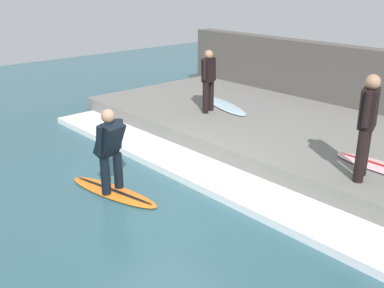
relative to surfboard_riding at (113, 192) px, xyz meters
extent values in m
plane|color=#335B66|center=(0.75, -0.48, -0.03)|extent=(28.00, 28.00, 0.00)
cube|color=slate|center=(4.39, -0.48, 0.19)|extent=(4.40, 10.35, 0.45)
cube|color=#544F49|center=(6.84, -0.48, 0.94)|extent=(0.50, 10.87, 1.95)
cube|color=white|center=(1.67, -0.48, 0.04)|extent=(1.04, 9.83, 0.14)
ellipsoid|color=orange|center=(0.00, 0.00, 0.00)|extent=(0.86, 2.04, 0.06)
ellipsoid|color=black|center=(0.00, 0.00, 0.03)|extent=(0.46, 1.80, 0.01)
cylinder|color=black|center=(-0.15, -0.03, 0.35)|extent=(0.16, 0.16, 0.64)
cylinder|color=black|center=(0.15, 0.03, 0.35)|extent=(0.16, 0.16, 0.64)
cube|color=black|center=(0.00, 0.00, 0.98)|extent=(0.48, 0.52, 0.65)
sphere|color=#A87A5B|center=(0.00, 0.00, 1.38)|extent=(0.23, 0.23, 0.23)
cylinder|color=black|center=(-0.22, -0.05, 1.01)|extent=(0.11, 0.21, 0.55)
cylinder|color=black|center=(0.22, 0.05, 1.01)|extent=(0.11, 0.21, 0.55)
cylinder|color=black|center=(3.02, -2.97, 0.86)|extent=(0.17, 0.17, 0.88)
cylinder|color=black|center=(2.72, -3.08, 0.86)|extent=(0.17, 0.17, 0.88)
cube|color=black|center=(2.87, -3.03, 1.61)|extent=(0.46, 0.37, 0.63)
sphere|color=#A87A5B|center=(2.87, -3.03, 2.03)|extent=(0.24, 0.24, 0.24)
cylinder|color=black|center=(3.09, -2.95, 1.65)|extent=(0.12, 0.12, 0.55)
cylinder|color=black|center=(2.65, -3.10, 1.65)|extent=(0.12, 0.12, 0.55)
ellipsoid|color=beige|center=(3.51, -3.14, 0.45)|extent=(0.58, 1.85, 0.06)
cylinder|color=black|center=(3.85, 1.50, 0.80)|extent=(0.15, 0.15, 0.76)
cylinder|color=black|center=(3.59, 1.42, 0.80)|extent=(0.15, 0.15, 0.76)
cube|color=black|center=(3.72, 1.46, 1.45)|extent=(0.41, 0.33, 0.56)
sphere|color=#A87A5B|center=(3.72, 1.46, 1.82)|extent=(0.21, 0.21, 0.21)
cylinder|color=black|center=(3.91, 1.52, 1.49)|extent=(0.10, 0.11, 0.49)
cylinder|color=black|center=(3.52, 1.40, 1.49)|extent=(0.10, 0.11, 0.49)
ellipsoid|color=silver|center=(4.35, 1.48, 0.45)|extent=(1.10, 2.02, 0.06)
camera|label=1|loc=(-3.72, -6.20, 3.53)|focal=42.00mm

